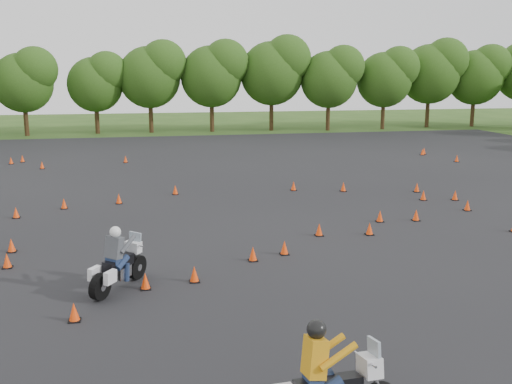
% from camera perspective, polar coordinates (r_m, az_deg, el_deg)
% --- Properties ---
extents(ground, '(140.00, 140.00, 0.00)m').
position_cam_1_polar(ground, '(19.87, 2.30, -5.72)').
color(ground, '#2D5119').
rests_on(ground, ground).
extents(asphalt_pad, '(62.00, 62.00, 0.00)m').
position_cam_1_polar(asphalt_pad, '(25.53, -0.89, -1.72)').
color(asphalt_pad, black).
rests_on(asphalt_pad, ground).
extents(treeline, '(86.88, 32.49, 10.78)m').
position_cam_1_polar(treeline, '(53.90, -4.09, 10.43)').
color(treeline, '#294A15').
rests_on(treeline, ground).
extents(traffic_cones, '(36.53, 32.92, 0.45)m').
position_cam_1_polar(traffic_cones, '(24.08, -0.41, -2.00)').
color(traffic_cones, '#FB410A').
rests_on(traffic_cones, asphalt_pad).
extents(rider_grey, '(1.98, 2.45, 1.89)m').
position_cam_1_polar(rider_grey, '(16.49, -13.69, -6.32)').
color(rider_grey, '#45474D').
rests_on(rider_grey, ground).
extents(rider_yellow, '(2.64, 0.96, 2.01)m').
position_cam_1_polar(rider_yellow, '(9.95, 7.88, -18.37)').
color(rider_yellow, orange).
rests_on(rider_yellow, ground).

